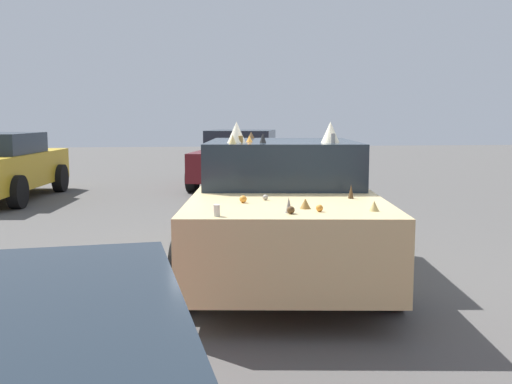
{
  "coord_description": "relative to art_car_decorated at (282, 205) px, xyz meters",
  "views": [
    {
      "loc": [
        -6.56,
        1.08,
        1.73
      ],
      "look_at": [
        0.0,
        0.3,
        0.9
      ],
      "focal_mm": 41.27,
      "sensor_mm": 36.0,
      "label": 1
    }
  ],
  "objects": [
    {
      "name": "ground_plane",
      "position": [
        -0.06,
        0.01,
        -0.74
      ],
      "size": [
        60.0,
        60.0,
        0.0
      ],
      "primitive_type": "plane",
      "color": "#514F4C"
    },
    {
      "name": "art_car_decorated",
      "position": [
        0.0,
        0.0,
        0.0
      ],
      "size": [
        4.78,
        2.52,
        1.69
      ],
      "rotation": [
        0.0,
        0.0,
        3.02
      ],
      "color": "#D8BC7F",
      "rests_on": "ground"
    },
    {
      "name": "parked_sedan_near_left",
      "position": [
        8.42,
        -0.27,
        -0.01
      ],
      "size": [
        4.67,
        2.77,
        1.42
      ],
      "rotation": [
        0.0,
        0.0,
        2.9
      ],
      "color": "#5B1419",
      "rests_on": "ground"
    }
  ]
}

